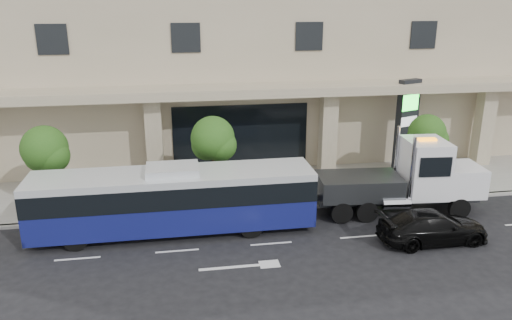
{
  "coord_description": "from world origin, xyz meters",
  "views": [
    {
      "loc": [
        -3.81,
        -20.42,
        10.02
      ],
      "look_at": [
        -0.08,
        2.0,
        2.68
      ],
      "focal_mm": 35.0,
      "sensor_mm": 36.0,
      "label": 1
    }
  ],
  "objects_px": {
    "city_bus": "(174,199)",
    "signage_pylon": "(406,126)",
    "black_sedan": "(433,227)",
    "tow_truck": "(407,180)"
  },
  "relations": [
    {
      "from": "city_bus",
      "to": "signage_pylon",
      "type": "distance_m",
      "value": 14.83
    },
    {
      "from": "tow_truck",
      "to": "city_bus",
      "type": "bearing_deg",
      "value": -173.31
    },
    {
      "from": "city_bus",
      "to": "signage_pylon",
      "type": "relative_size",
      "value": 2.24
    },
    {
      "from": "black_sedan",
      "to": "signage_pylon",
      "type": "height_order",
      "value": "signage_pylon"
    },
    {
      "from": "tow_truck",
      "to": "signage_pylon",
      "type": "relative_size",
      "value": 1.64
    },
    {
      "from": "city_bus",
      "to": "signage_pylon",
      "type": "height_order",
      "value": "signage_pylon"
    },
    {
      "from": "city_bus",
      "to": "black_sedan",
      "type": "height_order",
      "value": "city_bus"
    },
    {
      "from": "city_bus",
      "to": "black_sedan",
      "type": "xyz_separation_m",
      "value": [
        10.95,
        -2.77,
        -0.91
      ]
    },
    {
      "from": "city_bus",
      "to": "black_sedan",
      "type": "distance_m",
      "value": 11.33
    },
    {
      "from": "tow_truck",
      "to": "black_sedan",
      "type": "relative_size",
      "value": 1.9
    }
  ]
}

